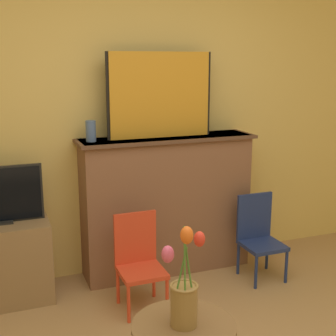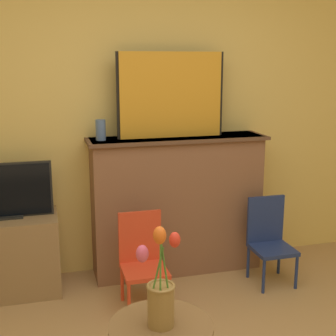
% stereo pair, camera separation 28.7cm
% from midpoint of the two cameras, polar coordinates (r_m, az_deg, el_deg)
% --- Properties ---
extents(wall_back, '(8.00, 0.06, 2.70)m').
position_cam_midpoint_polar(wall_back, '(3.73, -7.79, 7.57)').
color(wall_back, '#E0BC66').
rests_on(wall_back, ground).
extents(fireplace_mantel, '(1.41, 0.37, 1.11)m').
position_cam_midpoint_polar(fireplace_mantel, '(3.78, -2.33, -4.33)').
color(fireplace_mantel, brown).
rests_on(fireplace_mantel, ground).
extents(painting, '(0.84, 0.03, 0.65)m').
position_cam_midpoint_polar(painting, '(3.61, -3.26, 8.85)').
color(painting, black).
rests_on(painting, fireplace_mantel).
extents(mantel_candle, '(0.07, 0.07, 0.15)m').
position_cam_midpoint_polar(mantel_candle, '(3.50, -11.73, 4.41)').
color(mantel_candle, '#4C6699').
rests_on(mantel_candle, fireplace_mantel).
extents(chair_red, '(0.30, 0.30, 0.66)m').
position_cam_midpoint_polar(chair_red, '(3.32, -6.10, -10.95)').
color(chair_red, red).
rests_on(chair_red, ground).
extents(chair_blue, '(0.30, 0.30, 0.66)m').
position_cam_midpoint_polar(chair_blue, '(3.78, 8.87, -7.97)').
color(chair_blue, navy).
rests_on(chair_blue, ground).
extents(vase_tulips, '(0.18, 0.17, 0.48)m').
position_cam_midpoint_polar(vase_tulips, '(2.06, -2.18, -15.17)').
color(vase_tulips, olive).
rests_on(vase_tulips, side_table).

